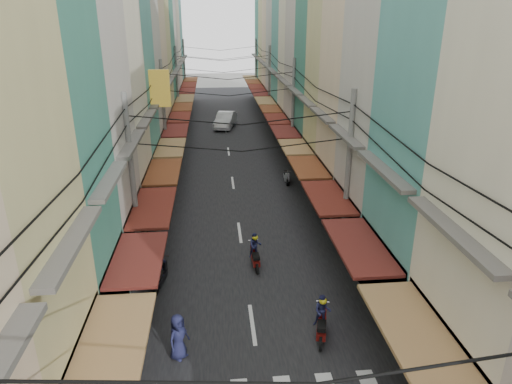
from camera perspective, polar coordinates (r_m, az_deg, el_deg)
ground at (r=19.95m, az=-0.97°, el=-12.75°), size 160.00×160.00×0.00m
road at (r=38.18m, az=-3.34°, el=4.24°), size 10.00×80.00×0.02m
sidewalk_left at (r=38.51m, az=-13.07°, el=3.89°), size 3.00×80.00×0.06m
sidewalk_right at (r=38.93m, az=6.29°, el=4.51°), size 3.00×80.00×0.06m
building_row_left at (r=33.75m, az=-17.73°, el=17.97°), size 7.80×67.67×23.70m
building_row_right at (r=34.23m, az=10.61°, el=17.99°), size 7.80×68.98×22.59m
utility_poles at (r=31.86m, az=-3.23°, el=12.98°), size 10.20×66.13×8.20m
white_car at (r=49.06m, az=-3.82°, el=8.05°), size 6.02×3.41×2.00m
bicycle at (r=19.56m, az=23.18°, el=-15.50°), size 1.80×0.70×1.23m
moving_scooters at (r=21.09m, az=-1.11°, el=-8.98°), size 8.02×18.47×1.85m
parked_scooters at (r=16.95m, az=16.18°, el=-18.82°), size 12.83×14.14×1.01m
pedestrians at (r=22.57m, az=-12.11°, el=-5.86°), size 12.65×21.71×2.19m
market_umbrella at (r=14.73m, az=29.29°, el=-19.34°), size 2.38×2.38×2.51m
traffic_sign at (r=19.95m, az=15.80°, el=-6.86°), size 0.10×0.61×2.80m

